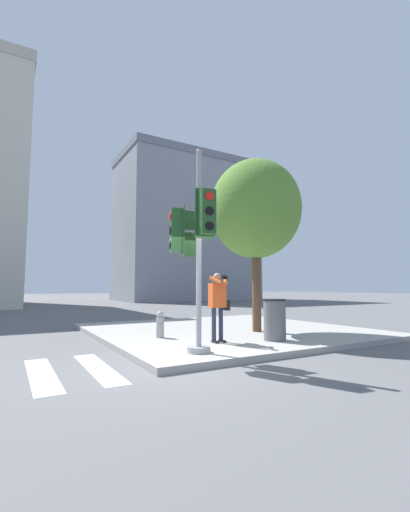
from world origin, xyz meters
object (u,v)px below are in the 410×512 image
person_photographer (218,301)px  street_tree (255,209)px  traffic_signal_pole (193,240)px  fire_hydrant (160,324)px  trash_bin (275,320)px

person_photographer → street_tree: street_tree is taller
traffic_signal_pole → street_tree: street_tree is taller
street_tree → fire_hydrant: street_tree is taller
street_tree → fire_hydrant: size_ratio=7.65×
person_photographer → trash_bin: 1.54m
person_photographer → trash_bin: (1.39, -0.47, -0.48)m
person_photographer → street_tree: size_ratio=0.32×
person_photographer → traffic_signal_pole: bearing=-143.3°
person_photographer → fire_hydrant: person_photographer is taller
traffic_signal_pole → trash_bin: size_ratio=4.17×
street_tree → fire_hydrant: bearing=174.5°
person_photographer → trash_bin: size_ratio=1.63×
person_photographer → fire_hydrant: 1.82m
fire_hydrant → trash_bin: trash_bin is taller
person_photographer → fire_hydrant: bearing=122.9°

